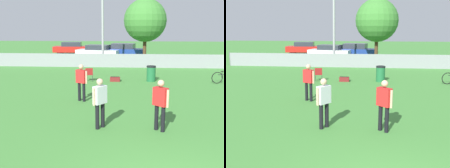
{
  "view_description": "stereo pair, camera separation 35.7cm",
  "coord_description": "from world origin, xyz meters",
  "views": [
    {
      "loc": [
        -0.93,
        -4.61,
        3.25
      ],
      "look_at": [
        -1.73,
        6.11,
        1.05
      ],
      "focal_mm": 45.0,
      "sensor_mm": 36.0,
      "label": 1
    },
    {
      "loc": [
        -0.57,
        -4.58,
        3.25
      ],
      "look_at": [
        -1.73,
        6.11,
        1.05
      ],
      "focal_mm": 45.0,
      "sensor_mm": 36.0,
      "label": 2
    }
  ],
  "objects": [
    {
      "name": "parked_car_blue",
      "position": [
        -1.98,
        25.71,
        0.72
      ],
      "size": [
        4.83,
        2.65,
        1.49
      ],
      "rotation": [
        0.0,
        0.0,
        -0.19
      ],
      "color": "black",
      "rests_on": "ground_plane"
    },
    {
      "name": "gear_bag_sideline",
      "position": [
        -1.99,
        12.06,
        0.13
      ],
      "size": [
        0.59,
        0.33,
        0.29
      ],
      "color": "maroon",
      "rests_on": "ground_plane"
    },
    {
      "name": "trash_bin",
      "position": [
        0.18,
        12.24,
        0.48
      ],
      "size": [
        0.56,
        0.56,
        0.94
      ],
      "color": "#1E6638",
      "rests_on": "ground_plane"
    },
    {
      "name": "tree_near_pole",
      "position": [
        0.14,
        21.69,
        3.81
      ],
      "size": [
        3.9,
        3.9,
        5.77
      ],
      "color": "#4C331E",
      "rests_on": "ground_plane"
    },
    {
      "name": "player_thrower_red",
      "position": [
        -0.06,
        3.94,
        0.96
      ],
      "size": [
        0.49,
        0.47,
        1.65
      ],
      "rotation": [
        0.0,
        0.0,
        -0.72
      ],
      "color": "black",
      "rests_on": "ground_plane"
    },
    {
      "name": "player_receiver_white",
      "position": [
        -1.96,
        4.03,
        0.96
      ],
      "size": [
        0.45,
        0.51,
        1.65
      ],
      "rotation": [
        0.0,
        0.0,
        0.92
      ],
      "color": "black",
      "rests_on": "ground_plane"
    },
    {
      "name": "parked_car_red",
      "position": [
        -8.41,
        29.4,
        0.7
      ],
      "size": [
        4.49,
        2.07,
        1.43
      ],
      "rotation": [
        0.0,
        0.0,
        0.07
      ],
      "color": "black",
      "rests_on": "ground_plane"
    },
    {
      "name": "player_defender_red",
      "position": [
        -3.17,
        7.35,
        0.96
      ],
      "size": [
        0.56,
        0.41,
        1.65
      ],
      "rotation": [
        0.0,
        0.0,
        -0.48
      ],
      "color": "black",
      "rests_on": "ground_plane"
    },
    {
      "name": "parked_car_white",
      "position": [
        -4.64,
        25.01,
        0.67
      ],
      "size": [
        4.74,
        2.71,
        1.37
      ],
      "rotation": [
        0.0,
        0.0,
        -0.2
      ],
      "color": "black",
      "rests_on": "ground_plane"
    },
    {
      "name": "fence_backline",
      "position": [
        0.0,
        18.0,
        0.55
      ],
      "size": [
        24.56,
        0.07,
        1.21
      ],
      "color": "gray",
      "rests_on": "ground_plane"
    },
    {
      "name": "folding_chair_sideline",
      "position": [
        -3.56,
        12.0,
        0.47
      ],
      "size": [
        0.51,
        0.51,
        0.82
      ],
      "rotation": [
        0.0,
        0.0,
        3.3
      ],
      "color": "#333338",
      "rests_on": "ground_plane"
    }
  ]
}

